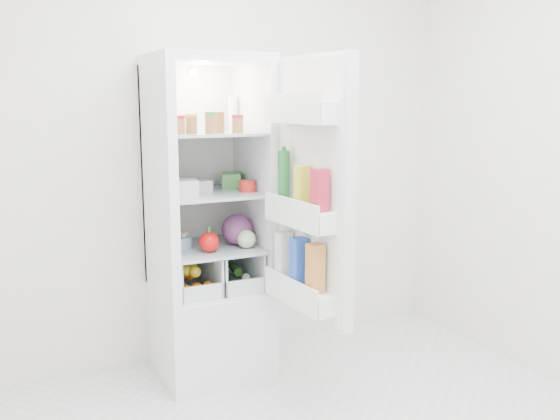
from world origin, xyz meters
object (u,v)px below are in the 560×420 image
refrigerator (207,258)px  fridge_door (310,196)px  mushroom_bowl (180,242)px  red_cabbage (237,229)px

refrigerator → fridge_door: refrigerator is taller
mushroom_bowl → fridge_door: size_ratio=0.11×
refrigerator → red_cabbage: (0.15, -0.08, 0.17)m
red_cabbage → mushroom_bowl: 0.33m
refrigerator → mushroom_bowl: refrigerator is taller
refrigerator → fridge_door: (0.32, -0.64, 0.43)m
red_cabbage → mushroom_bowl: bearing=170.2°
mushroom_bowl → fridge_door: bearing=-51.4°
refrigerator → red_cabbage: size_ratio=10.24×
red_cabbage → mushroom_bowl: size_ratio=1.25×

